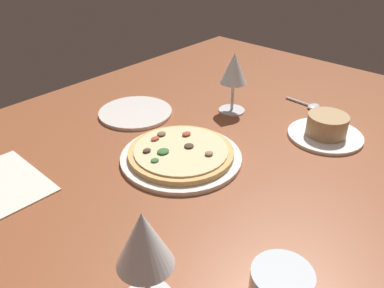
{
  "coord_description": "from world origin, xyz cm",
  "views": [
    {
      "loc": [
        56.72,
        47.81,
        50.58
      ],
      "look_at": [
        2.58,
        -0.83,
        7.0
      ],
      "focal_mm": 36.98,
      "sensor_mm": 36.0,
      "label": 1
    }
  ],
  "objects_px": {
    "wine_glass_near": "(144,243)",
    "side_plate": "(135,113)",
    "ramekin_on_saucer": "(326,129)",
    "paper_menu": "(5,182)",
    "pizza_main": "(181,154)",
    "wine_glass_far": "(234,71)",
    "spoon": "(310,105)"
  },
  "relations": [
    {
      "from": "ramekin_on_saucer",
      "to": "wine_glass_near",
      "type": "distance_m",
      "value": 0.59
    },
    {
      "from": "pizza_main",
      "to": "paper_menu",
      "type": "relative_size",
      "value": 1.29
    },
    {
      "from": "ramekin_on_saucer",
      "to": "wine_glass_near",
      "type": "bearing_deg",
      "value": 2.39
    },
    {
      "from": "wine_glass_far",
      "to": "side_plate",
      "type": "bearing_deg",
      "value": -43.79
    },
    {
      "from": "ramekin_on_saucer",
      "to": "spoon",
      "type": "bearing_deg",
      "value": -140.17
    },
    {
      "from": "paper_menu",
      "to": "spoon",
      "type": "distance_m",
      "value": 0.77
    },
    {
      "from": "wine_glass_near",
      "to": "pizza_main",
      "type": "bearing_deg",
      "value": -143.87
    },
    {
      "from": "wine_glass_far",
      "to": "paper_menu",
      "type": "xyz_separation_m",
      "value": [
        0.56,
        -0.14,
        -0.11
      ]
    },
    {
      "from": "spoon",
      "to": "wine_glass_far",
      "type": "bearing_deg",
      "value": -41.26
    },
    {
      "from": "wine_glass_far",
      "to": "wine_glass_near",
      "type": "distance_m",
      "value": 0.62
    },
    {
      "from": "wine_glass_near",
      "to": "side_plate",
      "type": "bearing_deg",
      "value": -129.3
    },
    {
      "from": "wine_glass_far",
      "to": "spoon",
      "type": "relative_size",
      "value": 1.55
    },
    {
      "from": "ramekin_on_saucer",
      "to": "side_plate",
      "type": "xyz_separation_m",
      "value": [
        0.22,
        -0.42,
        -0.02
      ]
    },
    {
      "from": "pizza_main",
      "to": "wine_glass_far",
      "type": "bearing_deg",
      "value": -166.84
    },
    {
      "from": "side_plate",
      "to": "spoon",
      "type": "xyz_separation_m",
      "value": [
        -0.35,
        0.32,
        0.0
      ]
    },
    {
      "from": "wine_glass_near",
      "to": "paper_menu",
      "type": "bearing_deg",
      "value": -89.38
    },
    {
      "from": "wine_glass_far",
      "to": "wine_glass_near",
      "type": "xyz_separation_m",
      "value": [
        0.55,
        0.27,
        -0.0
      ]
    },
    {
      "from": "wine_glass_near",
      "to": "spoon",
      "type": "height_order",
      "value": "wine_glass_near"
    },
    {
      "from": "pizza_main",
      "to": "side_plate",
      "type": "distance_m",
      "value": 0.25
    },
    {
      "from": "wine_glass_near",
      "to": "spoon",
      "type": "bearing_deg",
      "value": -169.66
    },
    {
      "from": "wine_glass_near",
      "to": "paper_menu",
      "type": "distance_m",
      "value": 0.42
    },
    {
      "from": "wine_glass_near",
      "to": "side_plate",
      "type": "xyz_separation_m",
      "value": [
        -0.37,
        -0.45,
        -0.1
      ]
    },
    {
      "from": "pizza_main",
      "to": "paper_menu",
      "type": "xyz_separation_m",
      "value": [
        0.29,
        -0.2,
        -0.01
      ]
    },
    {
      "from": "pizza_main",
      "to": "side_plate",
      "type": "height_order",
      "value": "pizza_main"
    },
    {
      "from": "ramekin_on_saucer",
      "to": "pizza_main",
      "type": "bearing_deg",
      "value": -32.15
    },
    {
      "from": "pizza_main",
      "to": "spoon",
      "type": "height_order",
      "value": "pizza_main"
    },
    {
      "from": "side_plate",
      "to": "spoon",
      "type": "height_order",
      "value": "spoon"
    },
    {
      "from": "ramekin_on_saucer",
      "to": "wine_glass_near",
      "type": "xyz_separation_m",
      "value": [
        0.59,
        0.02,
        0.09
      ]
    },
    {
      "from": "paper_menu",
      "to": "spoon",
      "type": "relative_size",
      "value": 1.98
    },
    {
      "from": "side_plate",
      "to": "paper_menu",
      "type": "bearing_deg",
      "value": 5.91
    },
    {
      "from": "ramekin_on_saucer",
      "to": "side_plate",
      "type": "distance_m",
      "value": 0.48
    },
    {
      "from": "spoon",
      "to": "ramekin_on_saucer",
      "type": "bearing_deg",
      "value": 39.83
    }
  ]
}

